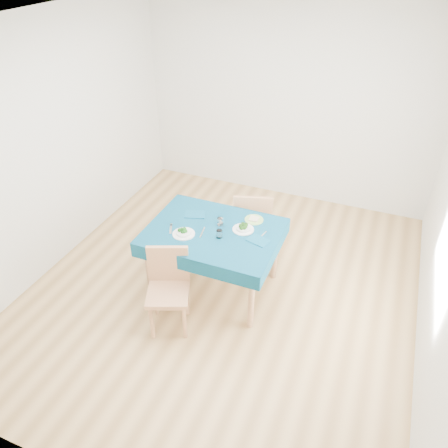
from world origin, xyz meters
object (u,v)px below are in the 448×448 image
at_px(chair_near, 168,289).
at_px(bowl_near, 184,232).
at_px(chair_far, 253,210).
at_px(side_plate, 254,220).
at_px(bowl_far, 243,227).
at_px(table, 214,260).

distance_m(chair_near, bowl_near, 0.60).
bearing_deg(chair_near, chair_far, 55.74).
bearing_deg(side_plate, bowl_far, -101.76).
xyz_separation_m(table, chair_near, (-0.18, -0.69, 0.11)).
height_order(table, side_plate, side_plate).
height_order(chair_near, bowl_far, chair_near).
bearing_deg(bowl_near, table, 35.01).
height_order(chair_far, bowl_near, chair_far).
distance_m(table, bowl_near, 0.51).
height_order(table, bowl_near, bowl_near).
bearing_deg(chair_far, chair_near, 59.27).
relative_size(table, side_plate, 6.75).
relative_size(table, bowl_near, 5.91).
height_order(chair_near, bowl_near, chair_near).
bearing_deg(table, chair_near, -104.57).
xyz_separation_m(bowl_near, bowl_far, (0.52, 0.30, -0.00)).
distance_m(chair_near, bowl_far, 0.98).
relative_size(chair_near, bowl_near, 4.35).
distance_m(chair_near, side_plate, 1.17).
relative_size(chair_far, bowl_far, 5.04).
height_order(bowl_near, bowl_far, bowl_near).
relative_size(bowl_near, side_plate, 1.14).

